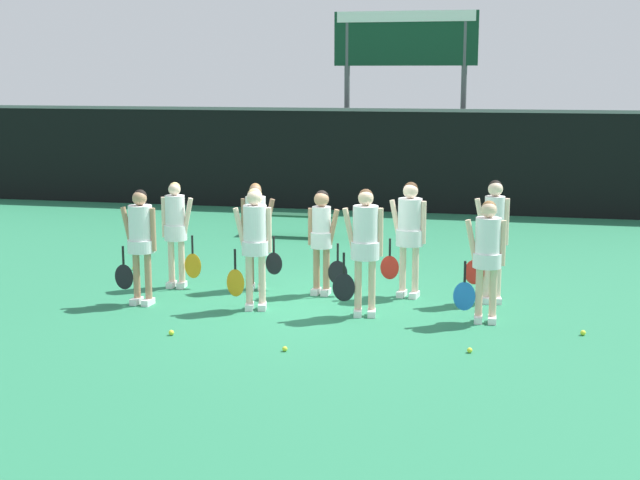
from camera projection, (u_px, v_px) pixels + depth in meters
ground_plane at (318, 303)px, 13.11m from camera, size 140.00×140.00×0.00m
fence_windscreen at (399, 160)px, 21.50m from camera, size 60.00×0.08×2.51m
scoreboard at (405, 55)px, 22.27m from camera, size 3.60×0.15×4.85m
bench_courtside at (293, 217)px, 18.37m from camera, size 1.87×0.38×0.47m
player_0 at (140, 237)px, 12.86m from camera, size 0.68×0.40×1.69m
player_1 at (255, 238)px, 12.58m from camera, size 0.64×0.38×1.74m
player_2 at (365, 241)px, 12.23m from camera, size 0.69×0.40×1.78m
player_3 at (487, 251)px, 11.92m from camera, size 0.68×0.39×1.67m
player_4 at (176, 227)px, 13.91m from camera, size 0.63×0.35×1.67m
player_5 at (256, 228)px, 13.77m from camera, size 0.63×0.36×1.67m
player_6 at (322, 234)px, 13.46m from camera, size 0.62×0.33×1.60m
player_7 at (409, 229)px, 13.29m from camera, size 0.69×0.41×1.74m
player_8 at (493, 231)px, 12.94m from camera, size 0.62×0.33×1.81m
tennis_ball_0 at (470, 350)px, 10.76m from camera, size 0.07×0.07×0.07m
tennis_ball_1 at (583, 333)px, 11.47m from camera, size 0.07×0.07×0.07m
tennis_ball_2 at (285, 349)px, 10.81m from camera, size 0.06×0.06×0.06m
tennis_ball_3 at (171, 333)px, 11.48m from camera, size 0.07×0.07×0.07m
tennis_ball_4 at (134, 268)px, 15.28m from camera, size 0.07×0.07×0.07m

